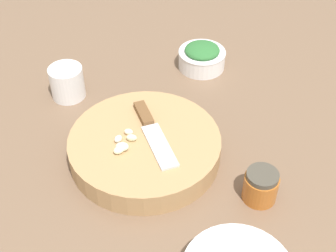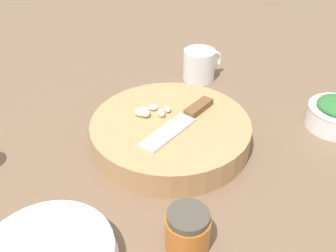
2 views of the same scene
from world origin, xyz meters
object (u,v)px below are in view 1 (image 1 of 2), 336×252
object	(u,v)px
coffee_mug	(66,82)
herb_bowl	(200,57)
chef_knife	(150,130)
garlic_cloves	(121,143)
cutting_board	(143,147)
honey_jar	(259,186)

from	to	relation	value
coffee_mug	herb_bowl	bearing A→B (deg)	108.54
chef_knife	garlic_cloves	size ratio (longest dim) A/B	2.64
chef_knife	herb_bowl	distance (m)	0.31
cutting_board	herb_bowl	distance (m)	0.33
chef_knife	coffee_mug	world-z (taller)	coffee_mug
chef_knife	coffee_mug	size ratio (longest dim) A/B	1.80
chef_knife	honey_jar	world-z (taller)	same
garlic_cloves	coffee_mug	distance (m)	0.26
garlic_cloves	coffee_mug	size ratio (longest dim) A/B	0.68
cutting_board	chef_knife	xyz separation A→B (m)	(-0.02, 0.01, 0.03)
garlic_cloves	herb_bowl	bearing A→B (deg)	151.77
chef_knife	herb_bowl	xyz separation A→B (m)	(-0.28, 0.12, -0.02)
cutting_board	garlic_cloves	size ratio (longest dim) A/B	4.15
cutting_board	garlic_cloves	xyz separation A→B (m)	(0.02, -0.04, 0.03)
honey_jar	cutting_board	bearing A→B (deg)	-117.73
cutting_board	coffee_mug	xyz separation A→B (m)	(-0.20, -0.17, 0.01)
chef_knife	garlic_cloves	distance (m)	0.07
herb_bowl	coffee_mug	xyz separation A→B (m)	(0.10, -0.31, 0.01)
coffee_mug	honey_jar	size ratio (longest dim) A/B	1.67
cutting_board	herb_bowl	xyz separation A→B (m)	(-0.30, 0.13, 0.01)
garlic_cloves	herb_bowl	xyz separation A→B (m)	(-0.32, 0.17, -0.03)
coffee_mug	honey_jar	distance (m)	0.49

